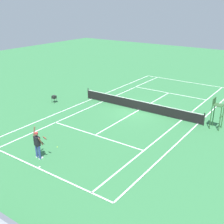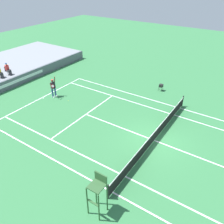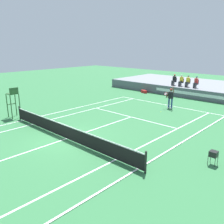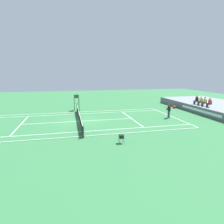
{
  "view_description": "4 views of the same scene",
  "coord_description": "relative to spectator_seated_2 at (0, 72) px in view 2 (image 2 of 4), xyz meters",
  "views": [
    {
      "loc": [
        -12.06,
        21.33,
        9.25
      ],
      "look_at": [
        0.25,
        3.87,
        1.0
      ],
      "focal_mm": 46.01,
      "sensor_mm": 36.0,
      "label": 1
    },
    {
      "loc": [
        -12.49,
        -4.6,
        10.56
      ],
      "look_at": [
        0.25,
        3.87,
        1.0
      ],
      "focal_mm": 36.43,
      "sensor_mm": 36.0,
      "label": 2
    },
    {
      "loc": [
        11.46,
        -8.11,
        5.59
      ],
      "look_at": [
        0.25,
        3.87,
        1.0
      ],
      "focal_mm": 38.3,
      "sensor_mm": 36.0,
      "label": 3
    },
    {
      "loc": [
        21.69,
        -1.05,
        5.56
      ],
      "look_at": [
        0.25,
        3.87,
        1.0
      ],
      "focal_mm": 30.11,
      "sensor_mm": 36.0,
      "label": 4
    }
  ],
  "objects": [
    {
      "name": "court",
      "position": [
        0.59,
        -17.23,
        -1.65
      ],
      "size": [
        11.08,
        23.88,
        0.03
      ],
      "color": "#337542",
      "rests_on": "ground"
    },
    {
      "name": "net",
      "position": [
        0.59,
        -17.23,
        -1.14
      ],
      "size": [
        11.98,
        0.1,
        1.07
      ],
      "color": "black",
      "rests_on": "ground"
    },
    {
      "name": "spectator_seated_3",
      "position": [
        0.96,
        0.0,
        0.0
      ],
      "size": [
        0.44,
        0.6,
        1.27
      ],
      "color": "#474C56",
      "rests_on": "bleacher_platform"
    },
    {
      "name": "barrier_wall",
      "position": [
        0.59,
        -0.98,
        -1.14
      ],
      "size": [
        22.44,
        0.25,
        1.05
      ],
      "color": "#565B66",
      "rests_on": "ground"
    },
    {
      "name": "ball_hopper",
      "position": [
        8.45,
        -14.34,
        -1.09
      ],
      "size": [
        0.36,
        0.36,
        0.7
      ],
      "color": "black",
      "rests_on": "ground"
    },
    {
      "name": "spectator_seated_2",
      "position": [
        0.0,
        0.0,
        0.0
      ],
      "size": [
        0.44,
        0.6,
        1.27
      ],
      "color": "#474C56",
      "rests_on": "bleacher_platform"
    },
    {
      "name": "tennis_ball",
      "position": [
        1.53,
        -7.88,
        -1.63
      ],
      "size": [
        0.07,
        0.07,
        0.07
      ],
      "primitive_type": "sphere",
      "color": "#D1E533",
      "rests_on": "ground"
    },
    {
      "name": "ground_plane",
      "position": [
        0.59,
        -17.23,
        -1.66
      ],
      "size": [
        80.0,
        80.0,
        0.0
      ],
      "primitive_type": "plane",
      "color": "#337542"
    },
    {
      "name": "tennis_player",
      "position": [
        1.42,
        -6.18,
        -0.67
      ],
      "size": [
        0.81,
        0.62,
        2.08
      ],
      "color": "navy",
      "rests_on": "ground"
    },
    {
      "name": "umpire_chair",
      "position": [
        -6.22,
        -17.23,
        -0.11
      ],
      "size": [
        0.77,
        0.77,
        2.44
      ],
      "color": "#2D562D",
      "rests_on": "ground"
    }
  ]
}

